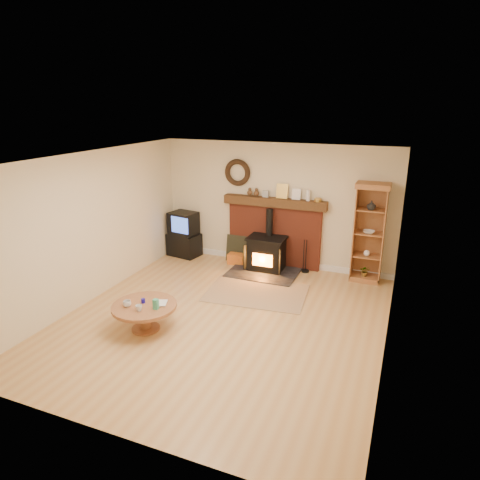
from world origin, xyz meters
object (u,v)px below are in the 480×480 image
at_px(wood_stove, 266,255).
at_px(curio_cabinet, 369,233).
at_px(tv_unit, 184,235).
at_px(coffee_table, 144,310).

bearing_deg(wood_stove, curio_cabinet, 8.07).
height_order(wood_stove, curio_cabinet, curio_cabinet).
bearing_deg(wood_stove, tv_unit, 174.54).
bearing_deg(wood_stove, coffee_table, -107.63).
bearing_deg(curio_cabinet, tv_unit, -178.77).
relative_size(tv_unit, curio_cabinet, 0.52).
xyz_separation_m(wood_stove, coffee_table, (-0.96, -3.01, -0.01)).
relative_size(tv_unit, coffee_table, 1.02).
xyz_separation_m(tv_unit, coffee_table, (1.08, -3.21, -0.14)).
distance_m(wood_stove, curio_cabinet, 2.10).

